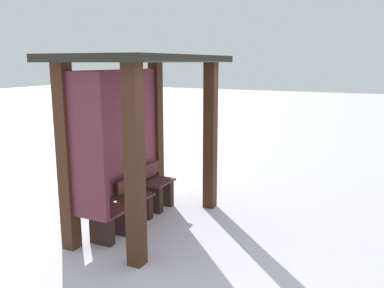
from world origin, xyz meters
The scene contains 5 objects.
ground_plane centered at (0.00, 0.00, 0.00)m, with size 60.00×60.00×0.00m, color white.
bus_shelter centered at (-0.08, 0.15, 1.78)m, with size 2.81×1.60×2.58m.
bench_left_inside centered at (-0.67, 0.25, 0.28)m, with size 0.57×0.41×0.71m.
bench_center_inside centered at (0.00, 0.25, 0.28)m, with size 0.57×0.35×0.70m.
bench_right_inside centered at (0.67, 0.25, 0.31)m, with size 0.57×0.39×0.77m.
Camera 1 is at (-5.00, -3.18, 2.49)m, focal length 37.63 mm.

